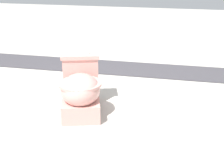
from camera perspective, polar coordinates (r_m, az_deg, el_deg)
name	(u,v)px	position (r m, az deg, el deg)	size (l,w,h in m)	color
ground_plane	(89,113)	(2.98, -4.25, -5.28)	(14.00, 14.00, 0.00)	#B7B2A8
gravel_strip	(154,70)	(4.11, 7.71, 2.48)	(0.56, 8.00, 0.01)	#423F44
toilet	(81,89)	(2.93, -5.73, -1.01)	(0.71, 0.53, 0.52)	#E09E93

